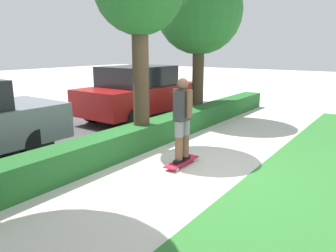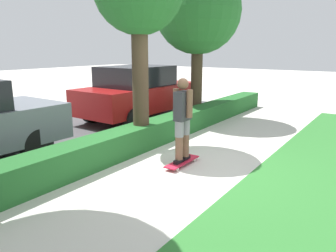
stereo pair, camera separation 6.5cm
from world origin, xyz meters
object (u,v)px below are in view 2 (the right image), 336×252
(tree_far, at_px, (198,12))
(skateboard, at_px, (182,162))
(parked_car_middle, at_px, (138,92))
(skater_person, at_px, (183,118))

(tree_far, bearing_deg, skateboard, -153.93)
(skateboard, height_order, parked_car_middle, parked_car_middle)
(skater_person, bearing_deg, skateboard, 0.00)
(skater_person, xyz_separation_m, tree_far, (3.69, 1.80, 2.31))
(skateboard, relative_size, tree_far, 0.20)
(skateboard, distance_m, skater_person, 0.86)
(parked_car_middle, bearing_deg, skateboard, -128.41)
(skater_person, distance_m, parked_car_middle, 4.49)
(skateboard, height_order, tree_far, tree_far)
(skateboard, bearing_deg, parked_car_middle, 50.12)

